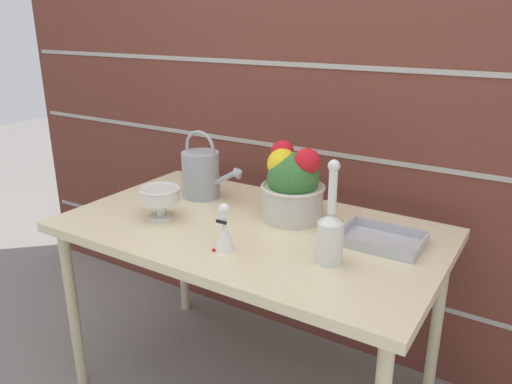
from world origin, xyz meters
The scene contains 9 objects.
brick_wall centered at (0.00, 0.52, 1.10)m, with size 3.60×0.08×2.20m.
patio_table centered at (0.00, 0.00, 0.68)m, with size 1.39×0.80×0.74m.
watering_can centered at (-0.35, 0.16, 0.84)m, with size 0.30×0.16×0.29m.
crystal_pedestal_bowl centered at (-0.33, -0.12, 0.83)m, with size 0.16×0.16×0.12m.
flower_planter centered at (0.10, 0.14, 0.88)m, with size 0.24×0.24×0.29m.
glass_decanter centered at (0.37, -0.11, 0.84)m, with size 0.08×0.08×0.33m.
figurine_vase centered at (0.04, -0.21, 0.81)m, with size 0.07×0.07×0.16m.
wire_tray centered at (0.46, 0.10, 0.75)m, with size 0.27×0.19×0.04m.
fallen_petal centered at (0.01, -0.24, 0.74)m, with size 0.01×0.01×0.01m.
Camera 1 is at (0.92, -1.42, 1.46)m, focal length 35.00 mm.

